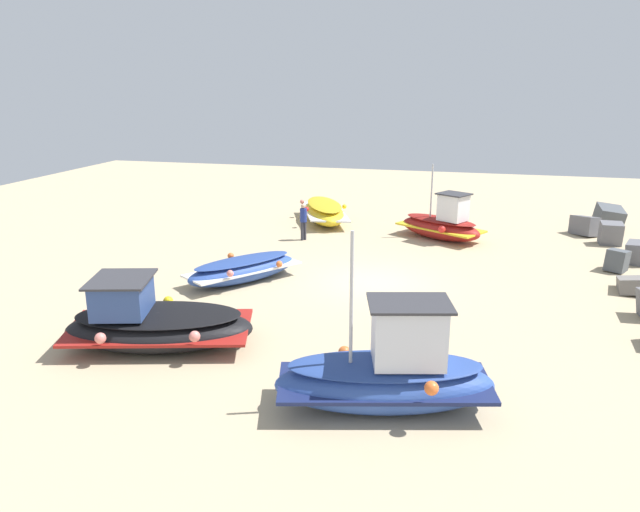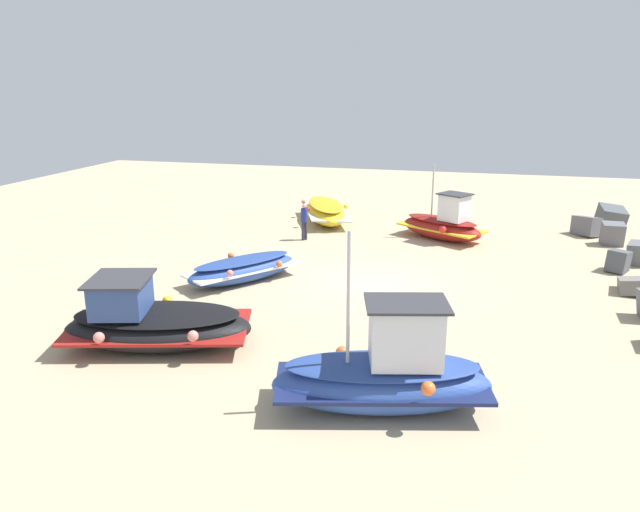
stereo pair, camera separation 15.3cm
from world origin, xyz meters
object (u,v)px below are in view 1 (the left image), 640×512
person_walking (303,219)px  fishing_boat_4 (243,269)px  fishing_boat_2 (154,323)px  fishing_boat_3 (442,224)px  fishing_boat_1 (389,374)px  fishing_boat_0 (324,211)px

person_walking → fishing_boat_4: bearing=-58.4°
fishing_boat_2 → fishing_boat_3: 15.88m
fishing_boat_2 → fishing_boat_3: (-14.18, 7.14, 0.02)m
fishing_boat_4 → fishing_boat_1: bearing=77.0°
fishing_boat_4 → fishing_boat_3: bearing=177.1°
person_walking → fishing_boat_0: bearing=125.8°
fishing_boat_0 → person_walking: size_ratio=3.20×
fishing_boat_2 → person_walking: fishing_boat_2 is taller
fishing_boat_1 → fishing_boat_2: bearing=151.8°
fishing_boat_2 → fishing_boat_0: bearing=-108.3°
fishing_boat_2 → fishing_boat_4: (-5.99, 0.32, -0.21)m
fishing_boat_0 → fishing_boat_1: bearing=176.8°
fishing_boat_2 → fishing_boat_3: size_ratio=1.27×
fishing_boat_3 → fishing_boat_0: bearing=-168.2°
fishing_boat_1 → fishing_boat_4: 10.11m
fishing_boat_1 → fishing_boat_3: bearing=74.9°
fishing_boat_1 → person_walking: size_ratio=3.06×
fishing_boat_0 → fishing_boat_4: size_ratio=1.22×
fishing_boat_0 → fishing_boat_1: 19.05m
fishing_boat_0 → fishing_boat_3: fishing_boat_3 is taller
fishing_boat_1 → person_walking: fishing_boat_1 is taller
fishing_boat_1 → fishing_boat_4: (-7.72, -6.51, -0.37)m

